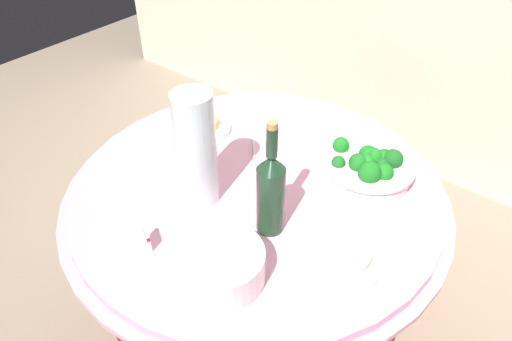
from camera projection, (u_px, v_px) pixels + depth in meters
ground_plane at (256, 326)px, 1.89m from camera, size 6.00×6.00×0.00m
buffet_table at (256, 263)px, 1.65m from camera, size 1.16×1.16×0.74m
broccoli_bowl at (368, 166)px, 1.42m from camera, size 0.28×0.28×0.11m
plate_stack at (221, 266)px, 1.12m from camera, size 0.21×0.21×0.09m
wine_bottle at (271, 191)px, 1.20m from camera, size 0.07×0.07×0.34m
decorative_fruit_vase at (197, 156)px, 1.28m from camera, size 0.11×0.11×0.34m
serving_tongs at (260, 156)px, 1.52m from camera, size 0.14×0.15×0.01m
food_plate_noodles at (199, 126)px, 1.64m from camera, size 0.22×0.22×0.04m
food_plate_rice at (340, 254)px, 1.18m from camera, size 0.22×0.22×0.04m
label_placard_front at (147, 237)px, 1.21m from camera, size 0.05×0.03×0.05m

